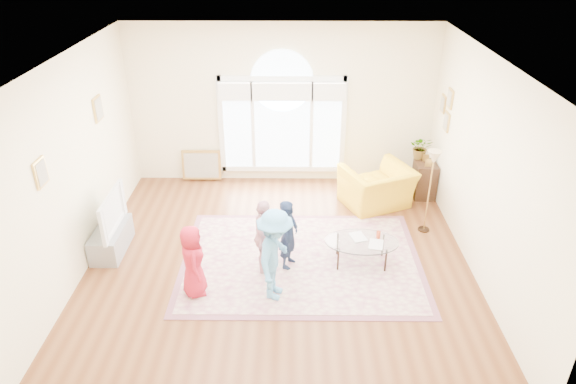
{
  "coord_description": "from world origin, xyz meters",
  "views": [
    {
      "loc": [
        0.21,
        -6.71,
        4.82
      ],
      "look_at": [
        0.14,
        0.3,
        1.1
      ],
      "focal_mm": 32.0,
      "sensor_mm": 36.0,
      "label": 1
    }
  ],
  "objects_px": {
    "tv_console": "(111,239)",
    "coffee_table": "(362,242)",
    "area_rug": "(301,260)",
    "television": "(106,212)",
    "armchair": "(377,187)"
  },
  "relations": [
    {
      "from": "tv_console",
      "to": "coffee_table",
      "type": "distance_m",
      "value": 4.06
    },
    {
      "from": "area_rug",
      "to": "coffee_table",
      "type": "bearing_deg",
      "value": -3.52
    },
    {
      "from": "area_rug",
      "to": "television",
      "type": "distance_m",
      "value": 3.19
    },
    {
      "from": "area_rug",
      "to": "tv_console",
      "type": "xyz_separation_m",
      "value": [
        -3.11,
        0.27,
        0.2
      ]
    },
    {
      "from": "area_rug",
      "to": "television",
      "type": "relative_size",
      "value": 3.29
    },
    {
      "from": "area_rug",
      "to": "coffee_table",
      "type": "relative_size",
      "value": 3.06
    },
    {
      "from": "television",
      "to": "coffee_table",
      "type": "height_order",
      "value": "television"
    },
    {
      "from": "tv_console",
      "to": "coffee_table",
      "type": "height_order",
      "value": "coffee_table"
    },
    {
      "from": "armchair",
      "to": "television",
      "type": "bearing_deg",
      "value": -5.34
    },
    {
      "from": "area_rug",
      "to": "armchair",
      "type": "relative_size",
      "value": 3.02
    },
    {
      "from": "coffee_table",
      "to": "tv_console",
      "type": "bearing_deg",
      "value": 178.08
    },
    {
      "from": "tv_console",
      "to": "armchair",
      "type": "bearing_deg",
      "value": 18.95
    },
    {
      "from": "tv_console",
      "to": "coffee_table",
      "type": "bearing_deg",
      "value": -4.67
    },
    {
      "from": "area_rug",
      "to": "armchair",
      "type": "xyz_separation_m",
      "value": [
        1.44,
        1.83,
        0.38
      ]
    },
    {
      "from": "coffee_table",
      "to": "television",
      "type": "bearing_deg",
      "value": 178.07
    }
  ]
}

